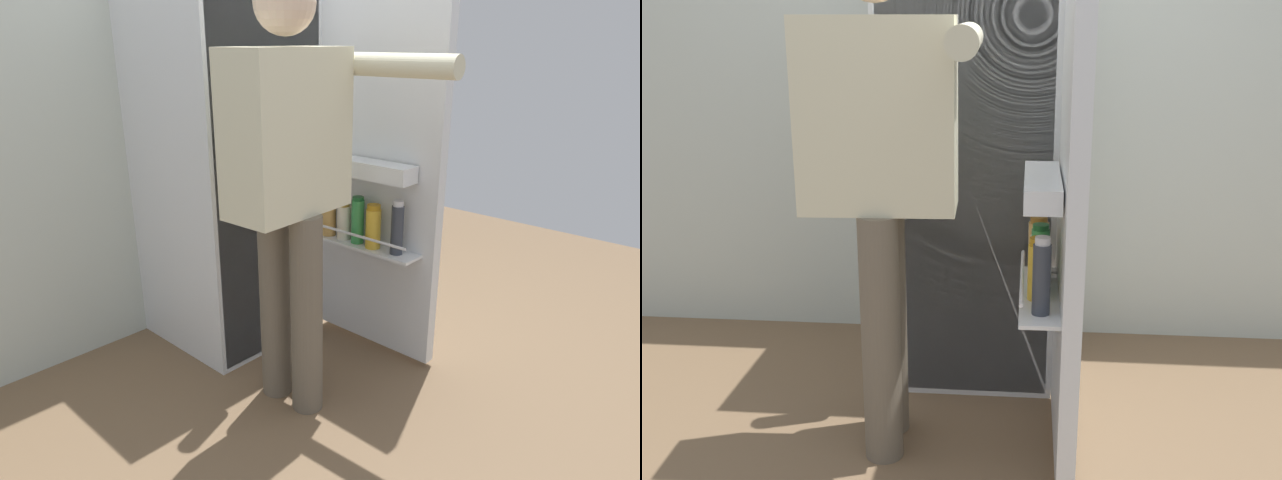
% 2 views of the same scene
% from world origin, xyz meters
% --- Properties ---
extents(ground_plane, '(5.26, 5.26, 0.00)m').
position_xyz_m(ground_plane, '(0.00, 0.00, 0.00)').
color(ground_plane, brown).
extents(kitchen_wall, '(4.40, 0.10, 2.46)m').
position_xyz_m(kitchen_wall, '(0.00, 0.92, 1.23)').
color(kitchen_wall, beige).
rests_on(kitchen_wall, ground_plane).
extents(refrigerator, '(0.69, 1.24, 1.65)m').
position_xyz_m(refrigerator, '(0.03, 0.50, 0.82)').
color(refrigerator, silver).
rests_on(refrigerator, ground_plane).
extents(person, '(0.56, 0.75, 1.59)m').
position_xyz_m(person, '(-0.22, -0.08, 0.95)').
color(person, '#665B4C').
rests_on(person, ground_plane).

